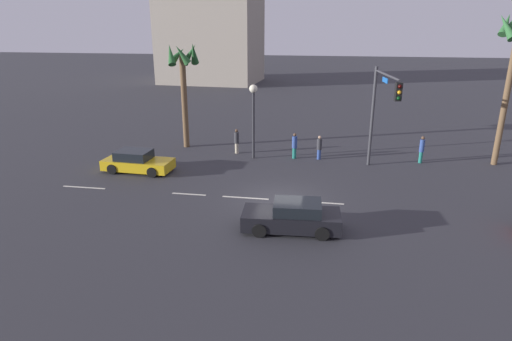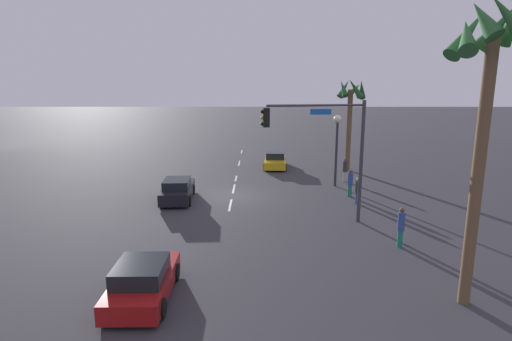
# 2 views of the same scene
# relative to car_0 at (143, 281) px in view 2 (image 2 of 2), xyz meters

# --- Properties ---
(ground_plane) EXTENTS (220.00, 220.00, 0.00)m
(ground_plane) POSITION_rel_car_0_xyz_m (-13.23, 2.30, -0.63)
(ground_plane) COLOR #333338
(lane_stripe_0) EXTENTS (2.36, 0.14, 0.01)m
(lane_stripe_0) POSITION_rel_car_0_xyz_m (-31.23, 2.30, -0.63)
(lane_stripe_0) COLOR silver
(lane_stripe_0) RESTS_ON ground_plane
(lane_stripe_1) EXTENTS (2.60, 0.14, 0.01)m
(lane_stripe_1) POSITION_rel_car_0_xyz_m (-24.55, 2.30, -0.63)
(lane_stripe_1) COLOR silver
(lane_stripe_1) RESTS_ON ground_plane
(lane_stripe_2) EXTENTS (1.94, 0.14, 0.01)m
(lane_stripe_2) POSITION_rel_car_0_xyz_m (-18.25, 2.30, -0.63)
(lane_stripe_2) COLOR silver
(lane_stripe_2) RESTS_ON ground_plane
(lane_stripe_3) EXTENTS (2.55, 0.14, 0.01)m
(lane_stripe_3) POSITION_rel_car_0_xyz_m (-15.07, 2.30, -0.63)
(lane_stripe_3) COLOR silver
(lane_stripe_3) RESTS_ON ground_plane
(lane_stripe_4) EXTENTS (2.49, 0.14, 0.01)m
(lane_stripe_4) POSITION_rel_car_0_xyz_m (-11.05, 2.30, -0.63)
(lane_stripe_4) COLOR silver
(lane_stripe_4) RESTS_ON ground_plane
(car_0) EXTENTS (4.11, 2.01, 1.38)m
(car_0) POSITION_rel_car_0_xyz_m (0.00, 0.00, 0.00)
(car_0) COLOR maroon
(car_0) RESTS_ON ground_plane
(car_1) EXTENTS (4.53, 2.09, 1.40)m
(car_1) POSITION_rel_car_0_xyz_m (-12.23, -1.12, 0.02)
(car_1) COLOR black
(car_1) RESTS_ON ground_plane
(car_2) EXTENTS (4.45, 2.12, 1.36)m
(car_2) POSITION_rel_car_0_xyz_m (-22.71, 5.57, -0.01)
(car_2) COLOR gold
(car_2) RESTS_ON ground_plane
(traffic_signal) EXTENTS (0.98, 5.37, 6.44)m
(traffic_signal) POSITION_rel_car_0_xyz_m (-7.81, 7.60, 3.75)
(traffic_signal) COLOR #38383D
(traffic_signal) RESTS_ON ground_plane
(streetlamp) EXTENTS (0.56, 0.56, 5.12)m
(streetlamp) POSITION_rel_car_0_xyz_m (-15.89, 9.61, 3.04)
(streetlamp) COLOR #2D2D33
(streetlamp) RESTS_ON ground_plane
(pedestrian_0) EXTENTS (0.45, 0.45, 1.85)m
(pedestrian_0) POSITION_rel_car_0_xyz_m (-4.55, 10.39, 0.36)
(pedestrian_0) COLOR #1E7266
(pedestrian_0) RESTS_ON ground_plane
(pedestrian_1) EXTENTS (0.47, 0.47, 1.79)m
(pedestrian_1) POSITION_rel_car_0_xyz_m (-17.30, 10.60, 0.31)
(pedestrian_1) COLOR #B2A58C
(pedestrian_1) RESTS_ON ground_plane
(pedestrian_2) EXTENTS (0.48, 0.48, 1.67)m
(pedestrian_2) POSITION_rel_car_0_xyz_m (-11.36, 10.12, 0.24)
(pedestrian_2) COLOR #2D478C
(pedestrian_2) RESTS_ON ground_plane
(pedestrian_3) EXTENTS (0.50, 0.50, 1.80)m
(pedestrian_3) POSITION_rel_car_0_xyz_m (-13.07, 10.03, 0.32)
(pedestrian_3) COLOR #1E7266
(pedestrian_3) RESTS_ON ground_plane
(palm_tree_0) EXTENTS (2.52, 2.51, 7.79)m
(palm_tree_0) POSITION_rel_car_0_xyz_m (-21.40, 11.75, 5.04)
(palm_tree_0) COLOR brown
(palm_tree_0) RESTS_ON ground_plane
(palm_tree_1) EXTENTS (2.65, 2.51, 9.77)m
(palm_tree_1) POSITION_rel_car_0_xyz_m (0.26, 10.87, 6.98)
(palm_tree_1) COLOR brown
(palm_tree_1) RESTS_ON ground_plane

